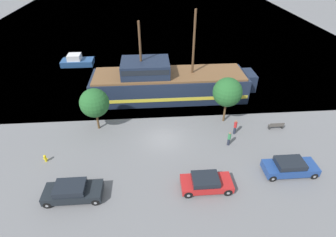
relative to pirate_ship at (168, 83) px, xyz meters
name	(u,v)px	position (x,y,z in m)	size (l,w,h in m)	color
ground_plane	(163,139)	(-1.14, -8.98, -1.98)	(160.00, 160.00, 0.00)	slate
water_surface	(153,26)	(-1.14, 35.02, -1.98)	(80.00, 80.00, 0.00)	#33566B
pirate_ship	(168,83)	(0.00, 0.00, 0.00)	(21.21, 5.58, 11.13)	#192338
moored_boat_dockside	(77,61)	(-14.37, 11.81, -1.30)	(5.19, 2.56, 1.85)	navy
parked_car_curb_front	(206,183)	(2.07, -15.93, -1.31)	(4.30, 2.01, 1.31)	#B21E1E
parked_car_curb_mid	(290,167)	(9.90, -14.75, -1.25)	(4.70, 1.94, 1.46)	navy
parked_car_curb_rear	(72,191)	(-8.93, -16.09, -1.26)	(4.66, 1.98, 1.45)	black
fire_hydrant	(45,158)	(-12.53, -11.57, -1.57)	(0.42, 0.25, 0.76)	yellow
bench_promenade_east	(276,126)	(11.52, -8.17, -1.55)	(1.63, 0.45, 0.85)	#4C4742
pedestrian_walking_near	(229,139)	(5.50, -10.47, -1.18)	(0.32, 0.32, 1.60)	#232838
pedestrian_walking_far	(235,127)	(6.65, -8.67, -1.08)	(0.32, 0.32, 1.77)	#232838
tree_row_east	(94,103)	(-8.24, -6.55, 1.31)	(3.11, 3.11, 4.86)	brown
tree_row_mideast	(227,92)	(6.09, -6.16, 1.80)	(3.22, 3.22, 5.40)	brown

